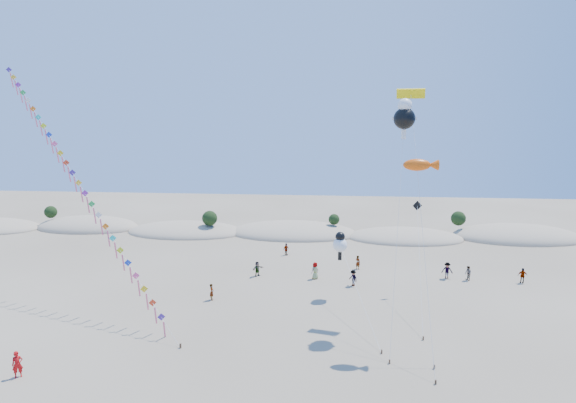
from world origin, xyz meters
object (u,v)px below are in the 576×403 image
at_px(fish_kite, 421,166).
at_px(parafoil_kite, 411,97).
at_px(kite_train, 73,175).
at_px(flyer_foreground, 17,364).

relative_size(fish_kite, parafoil_kite, 0.72).
relative_size(kite_train, flyer_foreground, 13.69).
bearing_deg(parafoil_kite, kite_train, -179.54).
height_order(kite_train, flyer_foreground, kite_train).
bearing_deg(fish_kite, flyer_foreground, -163.53).
distance_m(fish_kite, flyer_foreground, 30.95).
bearing_deg(fish_kite, kite_train, 167.40).
bearing_deg(parafoil_kite, flyer_foreground, -151.06).
xyz_separation_m(kite_train, flyer_foreground, (3.44, -14.82, -10.81)).
bearing_deg(flyer_foreground, fish_kite, -19.13).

